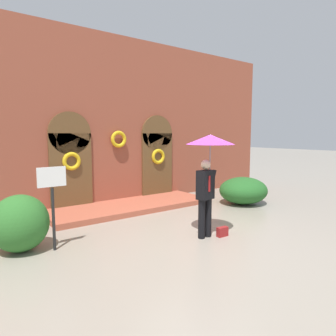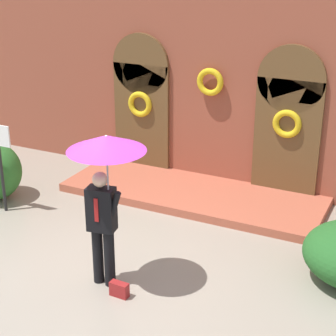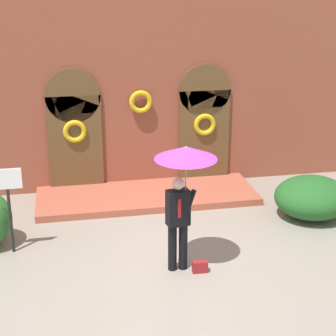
{
  "view_description": "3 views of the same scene",
  "coord_description": "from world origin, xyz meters",
  "px_view_note": "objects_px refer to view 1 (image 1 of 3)",
  "views": [
    {
      "loc": [
        -4.61,
        -5.19,
        2.37
      ],
      "look_at": [
        0.28,
        1.45,
        1.43
      ],
      "focal_mm": 32.0,
      "sensor_mm": 36.0,
      "label": 1
    },
    {
      "loc": [
        4.06,
        -6.36,
        4.75
      ],
      "look_at": [
        0.24,
        1.45,
        1.27
      ],
      "focal_mm": 60.0,
      "sensor_mm": 36.0,
      "label": 2
    },
    {
      "loc": [
        -1.88,
        -9.22,
        5.27
      ],
      "look_at": [
        0.19,
        1.37,
        1.37
      ],
      "focal_mm": 60.0,
      "sensor_mm": 36.0,
      "label": 3
    }
  ],
  "objects_px": {
    "handbag": "(222,232)",
    "shrub_right": "(243,190)",
    "person_with_umbrella": "(209,155)",
    "shrub_left": "(20,223)",
    "sign_post": "(52,194)"
  },
  "relations": [
    {
      "from": "person_with_umbrella",
      "to": "sign_post",
      "type": "bearing_deg",
      "value": 157.84
    },
    {
      "from": "person_with_umbrella",
      "to": "shrub_left",
      "type": "relative_size",
      "value": 2.03
    },
    {
      "from": "handbag",
      "to": "sign_post",
      "type": "bearing_deg",
      "value": 158.64
    },
    {
      "from": "shrub_left",
      "to": "sign_post",
      "type": "bearing_deg",
      "value": -32.15
    },
    {
      "from": "person_with_umbrella",
      "to": "shrub_right",
      "type": "relative_size",
      "value": 1.41
    },
    {
      "from": "person_with_umbrella",
      "to": "shrub_right",
      "type": "height_order",
      "value": "person_with_umbrella"
    },
    {
      "from": "handbag",
      "to": "sign_post",
      "type": "relative_size",
      "value": 0.16
    },
    {
      "from": "person_with_umbrella",
      "to": "sign_post",
      "type": "height_order",
      "value": "person_with_umbrella"
    },
    {
      "from": "handbag",
      "to": "person_with_umbrella",
      "type": "bearing_deg",
      "value": 146.11
    },
    {
      "from": "sign_post",
      "to": "shrub_left",
      "type": "height_order",
      "value": "sign_post"
    },
    {
      "from": "sign_post",
      "to": "handbag",
      "type": "bearing_deg",
      "value": -23.42
    },
    {
      "from": "handbag",
      "to": "shrub_left",
      "type": "distance_m",
      "value": 4.38
    },
    {
      "from": "shrub_left",
      "to": "shrub_right",
      "type": "bearing_deg",
      "value": 0.6
    },
    {
      "from": "handbag",
      "to": "shrub_right",
      "type": "xyz_separation_m",
      "value": [
        3.02,
        1.9,
        0.34
      ]
    },
    {
      "from": "handbag",
      "to": "shrub_left",
      "type": "xyz_separation_m",
      "value": [
        -3.95,
        1.82,
        0.47
      ]
    }
  ]
}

